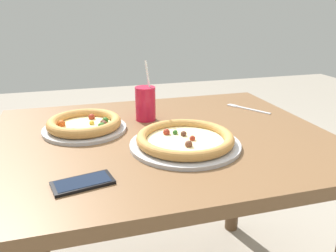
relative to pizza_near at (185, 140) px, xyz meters
name	(u,v)px	position (x,y,z in m)	size (l,w,h in m)	color
dining_table	(163,164)	(-0.04, 0.12, -0.13)	(1.15, 0.92, 0.75)	brown
pizza_near	(185,140)	(0.00, 0.00, 0.00)	(0.35, 0.35, 0.04)	#B7B7BC
pizza_far	(85,125)	(-0.30, 0.23, 0.00)	(0.29, 0.29, 0.05)	#B7B7BC
drink_cup_colored	(145,103)	(-0.06, 0.29, 0.05)	(0.08, 0.08, 0.23)	red
fork	(246,108)	(0.38, 0.31, -0.02)	(0.12, 0.18, 0.00)	silver
cell_phone	(83,183)	(-0.32, -0.16, -0.02)	(0.16, 0.10, 0.01)	black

